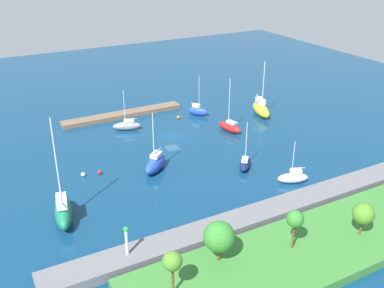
{
  "coord_description": "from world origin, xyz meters",
  "views": [
    {
      "loc": [
        33.97,
        70.3,
        34.15
      ],
      "look_at": [
        0.0,
        7.99,
        1.5
      ],
      "focal_mm": 41.96,
      "sensor_mm": 36.0,
      "label": 1
    }
  ],
  "objects_px": {
    "park_tree_mideast": "(172,262)",
    "park_tree_midwest": "(219,237)",
    "sailboat_navy_near_pier": "(245,163)",
    "sailboat_gray_inner_mooring": "(127,126)",
    "sailboat_white_far_north": "(293,177)",
    "mooring_buoy_red": "(100,172)",
    "sailboat_blue_by_breakwater": "(155,164)",
    "pier_dock": "(123,115)",
    "sailboat_red_lone_north": "(230,127)",
    "park_tree_east": "(363,214)",
    "sailboat_green_east_end": "(63,211)",
    "mooring_buoy_white": "(83,175)",
    "park_tree_center": "(295,219)",
    "sailboat_yellow_west_end": "(261,109)",
    "sailboat_blue_along_channel": "(198,111)",
    "mooring_buoy_orange": "(178,117)",
    "harbor_beacon": "(126,239)"
  },
  "relations": [
    {
      "from": "harbor_beacon",
      "to": "sailboat_yellow_west_end",
      "type": "relative_size",
      "value": 0.32
    },
    {
      "from": "sailboat_red_lone_north",
      "to": "mooring_buoy_red",
      "type": "xyz_separation_m",
      "value": [
        27.53,
        4.65,
        -0.69
      ]
    },
    {
      "from": "mooring_buoy_red",
      "to": "mooring_buoy_white",
      "type": "bearing_deg",
      "value": -11.56
    },
    {
      "from": "sailboat_white_far_north",
      "to": "sailboat_navy_near_pier",
      "type": "xyz_separation_m",
      "value": [
        3.63,
        -7.58,
        -0.13
      ]
    },
    {
      "from": "park_tree_east",
      "to": "sailboat_white_far_north",
      "type": "bearing_deg",
      "value": -99.42
    },
    {
      "from": "park_tree_east",
      "to": "sailboat_blue_along_channel",
      "type": "relative_size",
      "value": 0.5
    },
    {
      "from": "sailboat_white_far_north",
      "to": "sailboat_gray_inner_mooring",
      "type": "height_order",
      "value": "sailboat_gray_inner_mooring"
    },
    {
      "from": "sailboat_red_lone_north",
      "to": "mooring_buoy_orange",
      "type": "xyz_separation_m",
      "value": [
        5.64,
        -10.75,
        -0.67
      ]
    },
    {
      "from": "park_tree_mideast",
      "to": "sailboat_red_lone_north",
      "type": "xyz_separation_m",
      "value": [
        -29.49,
        -34.85,
        -4.09
      ]
    },
    {
      "from": "park_tree_mideast",
      "to": "sailboat_gray_inner_mooring",
      "type": "height_order",
      "value": "sailboat_gray_inner_mooring"
    },
    {
      "from": "pier_dock",
      "to": "sailboat_blue_along_channel",
      "type": "relative_size",
      "value": 2.94
    },
    {
      "from": "sailboat_red_lone_north",
      "to": "sailboat_blue_along_channel",
      "type": "xyz_separation_m",
      "value": [
        1.12,
        -10.57,
        0.02
      ]
    },
    {
      "from": "pier_dock",
      "to": "park_tree_midwest",
      "type": "xyz_separation_m",
      "value": [
        7.42,
        50.27,
        3.88
      ]
    },
    {
      "from": "park_tree_mideast",
      "to": "sailboat_red_lone_north",
      "type": "relative_size",
      "value": 0.48
    },
    {
      "from": "park_tree_center",
      "to": "sailboat_navy_near_pier",
      "type": "relative_size",
      "value": 0.64
    },
    {
      "from": "sailboat_white_far_north",
      "to": "mooring_buoy_orange",
      "type": "height_order",
      "value": "sailboat_white_far_north"
    },
    {
      "from": "pier_dock",
      "to": "sailboat_navy_near_pier",
      "type": "relative_size",
      "value": 3.24
    },
    {
      "from": "pier_dock",
      "to": "sailboat_blue_by_breakwater",
      "type": "xyz_separation_m",
      "value": [
        4.0,
        25.43,
        0.85
      ]
    },
    {
      "from": "park_tree_midwest",
      "to": "mooring_buoy_orange",
      "type": "xyz_separation_m",
      "value": [
        -17.05,
        -43.43,
        -3.97
      ]
    },
    {
      "from": "sailboat_blue_along_channel",
      "to": "mooring_buoy_orange",
      "type": "bearing_deg",
      "value": -132.37
    },
    {
      "from": "sailboat_white_far_north",
      "to": "sailboat_red_lone_north",
      "type": "height_order",
      "value": "sailboat_red_lone_north"
    },
    {
      "from": "sailboat_blue_by_breakwater",
      "to": "sailboat_navy_near_pier",
      "type": "distance_m",
      "value": 14.56
    },
    {
      "from": "sailboat_navy_near_pier",
      "to": "sailboat_green_east_end",
      "type": "bearing_deg",
      "value": 133.24
    },
    {
      "from": "park_tree_east",
      "to": "sailboat_white_far_north",
      "type": "height_order",
      "value": "sailboat_white_far_north"
    },
    {
      "from": "sailboat_navy_near_pier",
      "to": "sailboat_gray_inner_mooring",
      "type": "bearing_deg",
      "value": 65.87
    },
    {
      "from": "park_tree_mideast",
      "to": "park_tree_midwest",
      "type": "bearing_deg",
      "value": -162.23
    },
    {
      "from": "sailboat_white_far_north",
      "to": "mooring_buoy_red",
      "type": "bearing_deg",
      "value": -11.22
    },
    {
      "from": "sailboat_blue_by_breakwater",
      "to": "sailboat_green_east_end",
      "type": "xyz_separation_m",
      "value": [
        16.47,
        7.11,
        0.35
      ]
    },
    {
      "from": "harbor_beacon",
      "to": "park_tree_mideast",
      "type": "distance_m",
      "value": 8.22
    },
    {
      "from": "sailboat_blue_by_breakwater",
      "to": "sailboat_blue_along_channel",
      "type": "distance_m",
      "value": 25.85
    },
    {
      "from": "park_tree_center",
      "to": "mooring_buoy_white",
      "type": "distance_m",
      "value": 35.06
    },
    {
      "from": "sailboat_yellow_west_end",
      "to": "sailboat_red_lone_north",
      "type": "bearing_deg",
      "value": -55.64
    },
    {
      "from": "sailboat_white_far_north",
      "to": "sailboat_blue_along_channel",
      "type": "relative_size",
      "value": 0.8
    },
    {
      "from": "mooring_buoy_red",
      "to": "mooring_buoy_orange",
      "type": "distance_m",
      "value": 26.77
    },
    {
      "from": "sailboat_navy_near_pier",
      "to": "mooring_buoy_white",
      "type": "xyz_separation_m",
      "value": [
        24.01,
        -9.78,
        -0.47
      ]
    },
    {
      "from": "park_tree_center",
      "to": "sailboat_green_east_end",
      "type": "bearing_deg",
      "value": -42.5
    },
    {
      "from": "sailboat_white_far_north",
      "to": "sailboat_red_lone_north",
      "type": "relative_size",
      "value": 0.66
    },
    {
      "from": "park_tree_east",
      "to": "pier_dock",
      "type": "bearing_deg",
      "value": -79.29
    },
    {
      "from": "pier_dock",
      "to": "park_tree_mideast",
      "type": "distance_m",
      "value": 54.54
    },
    {
      "from": "park_tree_mideast",
      "to": "sailboat_yellow_west_end",
      "type": "relative_size",
      "value": 0.43
    },
    {
      "from": "sailboat_blue_by_breakwater",
      "to": "mooring_buoy_red",
      "type": "bearing_deg",
      "value": -62.08
    },
    {
      "from": "park_tree_midwest",
      "to": "mooring_buoy_red",
      "type": "bearing_deg",
      "value": -80.19
    },
    {
      "from": "sailboat_white_far_north",
      "to": "sailboat_gray_inner_mooring",
      "type": "bearing_deg",
      "value": -42.51
    },
    {
      "from": "harbor_beacon",
      "to": "mooring_buoy_red",
      "type": "bearing_deg",
      "value": -99.82
    },
    {
      "from": "park_tree_midwest",
      "to": "park_tree_east",
      "type": "bearing_deg",
      "value": 166.65
    },
    {
      "from": "sailboat_white_far_north",
      "to": "mooring_buoy_red",
      "type": "xyz_separation_m",
      "value": [
        25.12,
        -16.85,
        -0.62
      ]
    },
    {
      "from": "harbor_beacon",
      "to": "sailboat_red_lone_north",
      "type": "xyz_separation_m",
      "value": [
        -31.41,
        -27.03,
        -2.45
      ]
    },
    {
      "from": "park_tree_center",
      "to": "sailboat_blue_by_breakwater",
      "type": "bearing_deg",
      "value": -78.91
    },
    {
      "from": "mooring_buoy_white",
      "to": "mooring_buoy_orange",
      "type": "relative_size",
      "value": 1.0
    },
    {
      "from": "park_tree_east",
      "to": "sailboat_red_lone_north",
      "type": "relative_size",
      "value": 0.41
    }
  ]
}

